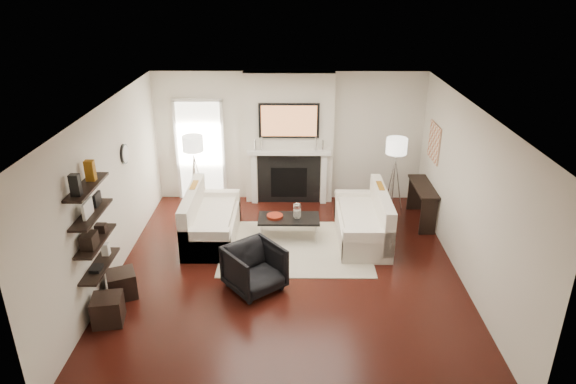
{
  "coord_description": "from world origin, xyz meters",
  "views": [
    {
      "loc": [
        0.07,
        -7.16,
        4.48
      ],
      "look_at": [
        0.0,
        0.6,
        1.15
      ],
      "focal_mm": 32.0,
      "sensor_mm": 36.0,
      "label": 1
    }
  ],
  "objects_px": {
    "armchair": "(254,266)",
    "ottoman_near": "(122,284)",
    "coffee_table": "(289,219)",
    "lamp_right_shade": "(397,146)",
    "loveseat_left_base": "(212,228)",
    "lamp_left_shade": "(193,144)",
    "loveseat_right_base": "(362,229)"
  },
  "relations": [
    {
      "from": "armchair",
      "to": "lamp_right_shade",
      "type": "distance_m",
      "value": 3.81
    },
    {
      "from": "armchair",
      "to": "coffee_table",
      "type": "bearing_deg",
      "value": 34.03
    },
    {
      "from": "loveseat_right_base",
      "to": "coffee_table",
      "type": "bearing_deg",
      "value": 179.12
    },
    {
      "from": "armchair",
      "to": "ottoman_near",
      "type": "height_order",
      "value": "armchair"
    },
    {
      "from": "coffee_table",
      "to": "lamp_left_shade",
      "type": "height_order",
      "value": "lamp_left_shade"
    },
    {
      "from": "loveseat_left_base",
      "to": "coffee_table",
      "type": "relative_size",
      "value": 1.64
    },
    {
      "from": "loveseat_right_base",
      "to": "lamp_left_shade",
      "type": "relative_size",
      "value": 4.5
    },
    {
      "from": "lamp_right_shade",
      "to": "loveseat_left_base",
      "type": "bearing_deg",
      "value": -163.48
    },
    {
      "from": "lamp_left_shade",
      "to": "ottoman_near",
      "type": "xyz_separation_m",
      "value": [
        -0.62,
        -2.95,
        -1.25
      ]
    },
    {
      "from": "loveseat_left_base",
      "to": "loveseat_right_base",
      "type": "relative_size",
      "value": 1.0
    },
    {
      "from": "lamp_left_shade",
      "to": "loveseat_right_base",
      "type": "bearing_deg",
      "value": -19.7
    },
    {
      "from": "ottoman_near",
      "to": "loveseat_right_base",
      "type": "bearing_deg",
      "value": 25.49
    },
    {
      "from": "lamp_left_shade",
      "to": "ottoman_near",
      "type": "relative_size",
      "value": 1.0
    },
    {
      "from": "loveseat_left_base",
      "to": "loveseat_right_base",
      "type": "xyz_separation_m",
      "value": [
        2.71,
        -0.01,
        0.0
      ]
    },
    {
      "from": "loveseat_right_base",
      "to": "ottoman_near",
      "type": "relative_size",
      "value": 4.5
    },
    {
      "from": "loveseat_left_base",
      "to": "armchair",
      "type": "height_order",
      "value": "armchair"
    },
    {
      "from": "armchair",
      "to": "lamp_right_shade",
      "type": "xyz_separation_m",
      "value": [
        2.55,
        2.62,
        1.06
      ]
    },
    {
      "from": "lamp_left_shade",
      "to": "lamp_right_shade",
      "type": "height_order",
      "value": "same"
    },
    {
      "from": "loveseat_right_base",
      "to": "lamp_right_shade",
      "type": "distance_m",
      "value": 1.76
    },
    {
      "from": "loveseat_left_base",
      "to": "lamp_right_shade",
      "type": "relative_size",
      "value": 4.5
    },
    {
      "from": "loveseat_left_base",
      "to": "armchair",
      "type": "bearing_deg",
      "value": -61.26
    },
    {
      "from": "lamp_right_shade",
      "to": "ottoman_near",
      "type": "height_order",
      "value": "lamp_right_shade"
    },
    {
      "from": "lamp_left_shade",
      "to": "ottoman_near",
      "type": "bearing_deg",
      "value": -101.87
    },
    {
      "from": "lamp_left_shade",
      "to": "lamp_right_shade",
      "type": "bearing_deg",
      "value": -1.69
    },
    {
      "from": "coffee_table",
      "to": "lamp_right_shade",
      "type": "xyz_separation_m",
      "value": [
        2.04,
        1.0,
        1.05
      ]
    },
    {
      "from": "coffee_table",
      "to": "ottoman_near",
      "type": "height_order",
      "value": "coffee_table"
    },
    {
      "from": "ottoman_near",
      "to": "loveseat_left_base",
      "type": "bearing_deg",
      "value": 59.04
    },
    {
      "from": "coffee_table",
      "to": "lamp_right_shade",
      "type": "distance_m",
      "value": 2.51
    },
    {
      "from": "loveseat_left_base",
      "to": "lamp_right_shade",
      "type": "distance_m",
      "value": 3.79
    },
    {
      "from": "coffee_table",
      "to": "armchair",
      "type": "distance_m",
      "value": 1.7
    },
    {
      "from": "loveseat_left_base",
      "to": "lamp_left_shade",
      "type": "relative_size",
      "value": 4.5
    },
    {
      "from": "lamp_left_shade",
      "to": "lamp_right_shade",
      "type": "relative_size",
      "value": 1.0
    }
  ]
}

